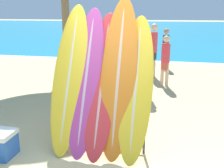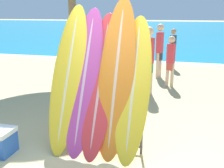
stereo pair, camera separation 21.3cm
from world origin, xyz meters
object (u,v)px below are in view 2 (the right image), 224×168
(surfboard_rack, at_px, (99,122))
(person_far_right, at_px, (171,59))
(surfboard_slot_2, at_px, (100,83))
(person_mid_beach, at_px, (160,49))
(surfboard_slot_3, at_px, (116,76))
(person_near_water, at_px, (148,58))
(surfboard_slot_0, at_px, (68,76))
(surfboard_slot_4, at_px, (133,87))
(surfboard_slot_1, at_px, (85,79))
(person_far_left, at_px, (173,47))

(surfboard_rack, xyz_separation_m, person_far_right, (0.88, 4.09, 0.36))
(surfboard_slot_2, distance_m, person_mid_beach, 5.07)
(surfboard_slot_3, xyz_separation_m, person_near_water, (0.10, 3.00, -0.21))
(surfboard_slot_0, relative_size, surfboard_slot_4, 1.09)
(surfboard_slot_4, xyz_separation_m, person_far_right, (0.36, 4.00, -0.23))
(surfboard_slot_2, xyz_separation_m, surfboard_slot_4, (0.53, -0.02, -0.02))
(surfboard_slot_0, distance_m, person_mid_beach, 5.14)
(surfboard_slot_0, xyz_separation_m, person_far_right, (1.43, 3.97, -0.32))
(surfboard_slot_3, xyz_separation_m, person_far_right, (0.63, 3.96, -0.38))
(surfboard_slot_3, bearing_deg, surfboard_slot_2, -175.51)
(surfboard_rack, xyz_separation_m, surfboard_slot_3, (0.25, 0.12, 0.74))
(surfboard_slot_3, bearing_deg, person_near_water, 88.13)
(surfboard_rack, xyz_separation_m, surfboard_slot_4, (0.53, 0.08, 0.59))
(surfboard_slot_4, relative_size, person_far_right, 1.40)
(surfboard_slot_3, height_order, person_near_water, surfboard_slot_3)
(surfboard_slot_2, distance_m, person_near_water, 3.05)
(surfboard_slot_1, height_order, surfboard_slot_3, surfboard_slot_3)
(surfboard_slot_0, distance_m, person_far_right, 4.23)
(surfboard_slot_1, bearing_deg, surfboard_slot_3, 0.87)
(surfboard_slot_0, xyz_separation_m, person_mid_beach, (1.01, 5.04, -0.16))
(surfboard_slot_3, height_order, person_far_right, surfboard_slot_3)
(person_far_right, bearing_deg, surfboard_rack, 99.35)
(surfboard_slot_0, relative_size, person_far_left, 1.47)
(surfboard_rack, height_order, person_far_right, person_far_right)
(person_mid_beach, relative_size, person_far_left, 1.16)
(person_mid_beach, height_order, person_far_left, person_mid_beach)
(surfboard_slot_1, height_order, person_near_water, surfboard_slot_1)
(person_mid_beach, bearing_deg, surfboard_slot_4, 17.16)
(surfboard_slot_0, distance_m, person_near_water, 3.15)
(person_mid_beach, bearing_deg, person_near_water, 13.34)
(surfboard_slot_4, bearing_deg, surfboard_slot_0, 178.12)
(surfboard_slot_4, height_order, person_mid_beach, surfboard_slot_4)
(surfboard_rack, height_order, surfboard_slot_4, surfboard_slot_4)
(surfboard_slot_2, distance_m, person_far_right, 4.09)
(surfboard_slot_4, height_order, person_far_right, surfboard_slot_4)
(surfboard_slot_0, bearing_deg, person_far_right, 70.17)
(surfboard_slot_0, distance_m, person_far_left, 6.77)
(surfboard_rack, distance_m, surfboard_slot_1, 0.72)
(surfboard_slot_4, bearing_deg, person_near_water, 93.33)
(surfboard_slot_1, distance_m, person_far_left, 6.72)
(surfboard_slot_2, xyz_separation_m, person_mid_beach, (0.46, 5.05, -0.09))
(surfboard_slot_3, relative_size, person_near_water, 1.33)
(surfboard_rack, bearing_deg, person_far_left, 83.04)
(surfboard_slot_0, bearing_deg, person_near_water, 73.38)
(person_mid_beach, xyz_separation_m, person_far_left, (0.36, 1.59, -0.13))
(surfboard_slot_4, relative_size, person_mid_beach, 1.17)
(surfboard_slot_2, height_order, person_mid_beach, surfboard_slot_2)
(surfboard_rack, relative_size, surfboard_slot_1, 0.63)
(person_far_left, distance_m, person_far_right, 2.66)
(surfboard_slot_1, relative_size, person_far_right, 1.49)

